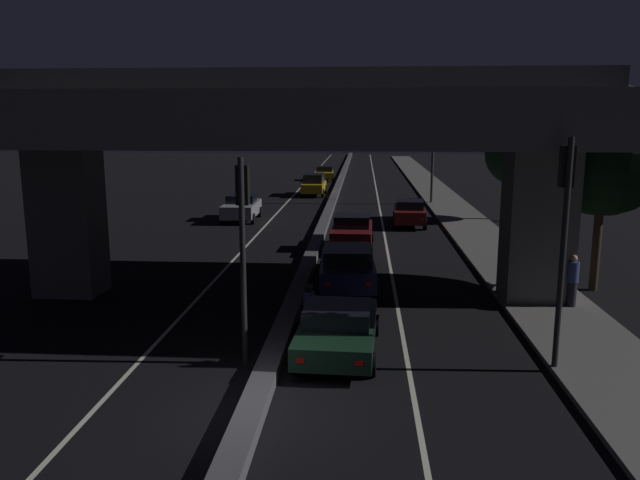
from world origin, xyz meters
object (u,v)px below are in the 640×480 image
(car_dark_red_fourth, at_px, (409,212))
(car_taxi_yellow_second_oncoming, at_px, (314,184))
(car_dark_blue_second, at_px, (347,266))
(pedestrian_on_sidewalk, at_px, (572,281))
(traffic_light_right_of_median, at_px, (564,215))
(street_lamp, at_px, (429,142))
(car_silver_lead_oncoming, at_px, (241,207))
(car_taxi_yellow_third_oncoming, at_px, (324,173))
(car_dark_red_third, at_px, (352,232))
(car_dark_green_lead, at_px, (338,328))
(traffic_light_left_of_median, at_px, (243,225))
(motorcycle_red_filtering_near, at_px, (309,313))

(car_dark_red_fourth, distance_m, car_taxi_yellow_second_oncoming, 15.66)
(car_dark_blue_second, relative_size, pedestrian_on_sidewalk, 2.74)
(traffic_light_right_of_median, xyz_separation_m, car_dark_blue_second, (-5.19, 7.18, -3.00))
(street_lamp, relative_size, car_silver_lead_oncoming, 1.74)
(car_silver_lead_oncoming, relative_size, car_taxi_yellow_third_oncoming, 1.04)
(car_dark_blue_second, relative_size, car_silver_lead_oncoming, 1.07)
(traffic_light_right_of_median, height_order, car_taxi_yellow_second_oncoming, traffic_light_right_of_median)
(car_dark_red_fourth, bearing_deg, car_taxi_yellow_second_oncoming, 27.66)
(car_silver_lead_oncoming, xyz_separation_m, pedestrian_on_sidewalk, (13.93, -17.18, 0.18))
(traffic_light_right_of_median, bearing_deg, car_taxi_yellow_second_oncoming, 103.74)
(car_taxi_yellow_second_oncoming, xyz_separation_m, car_taxi_yellow_third_oncoming, (0.07, 12.56, -0.17))
(car_taxi_yellow_second_oncoming, bearing_deg, car_dark_red_third, 10.36)
(traffic_light_right_of_median, relative_size, car_dark_blue_second, 1.23)
(car_dark_green_lead, distance_m, car_dark_blue_second, 6.40)
(traffic_light_left_of_median, distance_m, car_taxi_yellow_third_oncoming, 47.69)
(car_dark_green_lead, relative_size, pedestrian_on_sidewalk, 2.67)
(traffic_light_right_of_median, xyz_separation_m, car_dark_green_lead, (-5.26, 0.78, -3.12))
(traffic_light_left_of_median, xyz_separation_m, traffic_light_right_of_median, (7.53, -0.00, 0.31))
(traffic_light_right_of_median, xyz_separation_m, motorcycle_red_filtering_near, (-6.13, 2.12, -3.16))
(car_taxi_yellow_third_oncoming, bearing_deg, pedestrian_on_sidewalk, 11.20)
(street_lamp, relative_size, motorcycle_red_filtering_near, 3.81)
(car_taxi_yellow_second_oncoming, bearing_deg, car_taxi_yellow_third_oncoming, -179.22)
(car_dark_red_third, bearing_deg, car_taxi_yellow_second_oncoming, 10.66)
(traffic_light_left_of_median, bearing_deg, traffic_light_right_of_median, -0.04)
(traffic_light_right_of_median, relative_size, car_dark_red_fourth, 1.37)
(car_dark_red_fourth, bearing_deg, motorcycle_red_filtering_near, 170.34)
(car_dark_blue_second, distance_m, car_dark_red_third, 6.81)
(traffic_light_left_of_median, xyz_separation_m, car_taxi_yellow_second_oncoming, (-1.05, 35.04, -2.58))
(car_taxi_yellow_third_oncoming, distance_m, motorcycle_red_filtering_near, 45.55)
(street_lamp, distance_m, pedestrian_on_sidewalk, 25.62)
(traffic_light_left_of_median, xyz_separation_m, car_silver_lead_oncoming, (-4.41, 22.16, -2.70))
(car_dark_red_fourth, relative_size, pedestrian_on_sidewalk, 2.46)
(car_dark_green_lead, distance_m, motorcycle_red_filtering_near, 1.60)
(traffic_light_right_of_median, xyz_separation_m, pedestrian_on_sidewalk, (1.99, 4.99, -2.83))
(car_dark_blue_second, bearing_deg, street_lamp, -15.02)
(pedestrian_on_sidewalk, bearing_deg, car_dark_green_lead, -149.88)
(street_lamp, relative_size, car_dark_red_third, 1.80)
(car_dark_blue_second, bearing_deg, car_taxi_yellow_second_oncoming, 4.42)
(traffic_light_left_of_median, xyz_separation_m, motorcycle_red_filtering_near, (1.40, 2.11, -2.85))
(traffic_light_right_of_median, distance_m, motorcycle_red_filtering_near, 7.21)
(car_dark_red_fourth, height_order, car_taxi_yellow_second_oncoming, car_taxi_yellow_second_oncoming)
(car_silver_lead_oncoming, bearing_deg, car_dark_red_fourth, 81.32)
(traffic_light_right_of_median, distance_m, car_dark_red_fourth, 21.15)
(car_silver_lead_oncoming, bearing_deg, car_dark_green_lead, 16.28)
(traffic_light_left_of_median, distance_m, car_dark_red_fourth, 21.73)
(car_dark_green_lead, distance_m, car_taxi_yellow_third_oncoming, 46.94)
(traffic_light_right_of_median, height_order, car_dark_green_lead, traffic_light_right_of_median)
(traffic_light_right_of_median, distance_m, car_dark_blue_second, 9.35)
(car_dark_blue_second, height_order, car_dark_red_third, car_dark_red_third)
(car_dark_green_lead, xyz_separation_m, car_dark_blue_second, (0.07, 6.40, 0.13))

